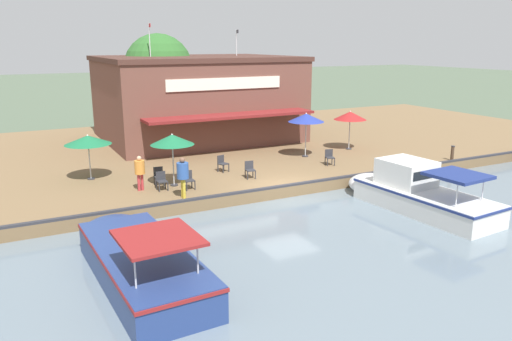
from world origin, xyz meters
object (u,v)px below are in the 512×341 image
waterfront_restaurant (197,98)px  motorboat_nearest_quay (136,256)px  tree_upstream_bank (157,70)px  person_mid_patio (183,172)px  cafe_chair_under_first_umbrella (159,175)px  cafe_chair_back_row_seat (189,179)px  cafe_chair_far_corner_seat (250,169)px  patio_umbrella_far_corner (172,140)px  person_at_quay_edge (140,169)px  mooring_post (452,153)px  patio_umbrella_near_quay_edge (350,116)px  patio_umbrella_mid_patio_left (306,118)px  cafe_chair_mid_patio (330,156)px  cafe_chair_facing_river (162,180)px  motorboat_distant_upstream (411,191)px  cafe_chair_beside_entrance (222,163)px  patio_umbrella_by_entrance (88,140)px

waterfront_restaurant → motorboat_nearest_quay: size_ratio=1.60×
tree_upstream_bank → person_mid_patio: bearing=-13.0°
cafe_chair_under_first_umbrella → waterfront_restaurant: bearing=150.6°
cafe_chair_back_row_seat → cafe_chair_far_corner_seat: 3.37m
patio_umbrella_far_corner → tree_upstream_bank: (-12.92, 3.21, 2.43)m
motorboat_nearest_quay → person_mid_patio: bearing=147.0°
waterfront_restaurant → cafe_chair_under_first_umbrella: size_ratio=14.89×
cafe_chair_back_row_seat → person_at_quay_edge: size_ratio=0.53×
cafe_chair_back_row_seat → cafe_chair_far_corner_seat: bearing=97.2°
motorboat_nearest_quay → mooring_post: bearing=104.4°
patio_umbrella_near_quay_edge → patio_umbrella_mid_patio_left: 3.62m
patio_umbrella_mid_patio_left → cafe_chair_mid_patio: patio_umbrella_mid_patio_left is taller
waterfront_restaurant → cafe_chair_back_row_seat: (11.84, -4.93, -2.34)m
cafe_chair_facing_river → cafe_chair_far_corner_seat: same height
cafe_chair_far_corner_seat → person_at_quay_edge: bearing=-94.1°
cafe_chair_facing_river → tree_upstream_bank: 14.53m
cafe_chair_far_corner_seat → cafe_chair_mid_patio: 5.13m
waterfront_restaurant → motorboat_distant_upstream: bearing=11.1°
patio_umbrella_mid_patio_left → cafe_chair_beside_entrance: size_ratio=3.04×
motorboat_nearest_quay → tree_upstream_bank: bearing=161.3°
waterfront_restaurant → motorboat_nearest_quay: bearing=-26.2°
patio_umbrella_mid_patio_left → mooring_post: patio_umbrella_mid_patio_left is taller
patio_umbrella_near_quay_edge → motorboat_nearest_quay: patio_umbrella_near_quay_edge is taller
person_at_quay_edge → mooring_post: bearing=82.6°
cafe_chair_back_row_seat → tree_upstream_bank: tree_upstream_bank is taller
motorboat_nearest_quay → patio_umbrella_far_corner: bearing=153.4°
person_mid_patio → motorboat_nearest_quay: size_ratio=0.23×
cafe_chair_facing_river → person_mid_patio: (1.59, 0.48, 0.67)m
patio_umbrella_far_corner → motorboat_nearest_quay: 8.39m
waterfront_restaurant → tree_upstream_bank: waterfront_restaurant is taller
patio_umbrella_far_corner → cafe_chair_beside_entrance: bearing=114.3°
patio_umbrella_by_entrance → patio_umbrella_far_corner: patio_umbrella_far_corner is taller
cafe_chair_mid_patio → motorboat_distant_upstream: motorboat_distant_upstream is taller
person_mid_patio → cafe_chair_facing_river: bearing=-163.3°
patio_umbrella_by_entrance → cafe_chair_beside_entrance: size_ratio=2.62×
cafe_chair_under_first_umbrella → tree_upstream_bank: tree_upstream_bank is taller
patio_umbrella_by_entrance → mooring_post: bearing=74.5°
patio_umbrella_near_quay_edge → cafe_chair_under_first_umbrella: size_ratio=2.85×
cafe_chair_far_corner_seat → mooring_post: 12.09m
patio_umbrella_near_quay_edge → cafe_chair_beside_entrance: 9.59m
cafe_chair_beside_entrance → person_at_quay_edge: 4.92m
patio_umbrella_far_corner → person_at_quay_edge: 1.99m
cafe_chair_beside_entrance → person_mid_patio: 4.82m
motorboat_nearest_quay → tree_upstream_bank: tree_upstream_bank is taller
cafe_chair_beside_entrance → mooring_post: 13.16m
mooring_post → waterfront_restaurant: bearing=-142.1°
person_at_quay_edge → patio_umbrella_by_entrance: bearing=-150.8°
mooring_post → patio_umbrella_by_entrance: bearing=-105.5°
patio_umbrella_far_corner → cafe_chair_beside_entrance: patio_umbrella_far_corner is taller
patio_umbrella_near_quay_edge → cafe_chair_facing_river: (3.34, -13.13, -1.65)m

